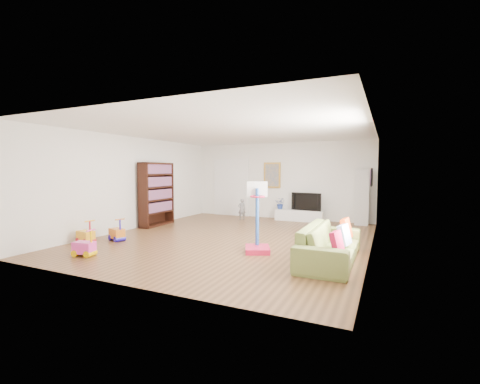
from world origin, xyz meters
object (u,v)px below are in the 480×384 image
at_px(bookshelf, 157,194).
at_px(basketball_hoop, 258,217).
at_px(sofa, 330,244).
at_px(media_console, 299,215).

distance_m(bookshelf, basketball_hoop, 4.45).
relative_size(sofa, basketball_hoop, 1.55).
height_order(media_console, basketball_hoop, basketball_hoop).
bearing_deg(sofa, media_console, 21.01).
height_order(sofa, basketball_hoop, basketball_hoop).
xyz_separation_m(bookshelf, sofa, (5.59, -1.82, -0.64)).
bearing_deg(media_console, basketball_hoop, -87.13).
bearing_deg(basketball_hoop, sofa, -26.66).
xyz_separation_m(bookshelf, basketball_hoop, (4.08, -1.75, -0.24)).
xyz_separation_m(media_console, bookshelf, (-3.83, -2.73, 0.79)).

